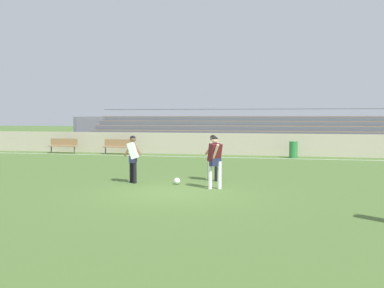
{
  "coord_description": "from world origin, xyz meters",
  "views": [
    {
      "loc": [
        3.41,
        -12.93,
        2.31
      ],
      "look_at": [
        -0.32,
        3.84,
        1.23
      ],
      "focal_mm": 41.91,
      "sensor_mm": 36.0,
      "label": 1
    }
  ],
  "objects_px": {
    "player_dark_pressing_high": "(215,158)",
    "bleacher_stand": "(272,133)",
    "bench_near_bin": "(63,144)",
    "soccer_ball": "(177,181)",
    "bench_far_left": "(118,145)",
    "trash_bin": "(293,150)",
    "player_white_overlapping": "(133,155)",
    "player_white_deep_cover": "(213,154)"
  },
  "relations": [
    {
      "from": "player_dark_pressing_high",
      "to": "bleacher_stand",
      "type": "bearing_deg",
      "value": 86.04
    },
    {
      "from": "bleacher_stand",
      "to": "bench_near_bin",
      "type": "relative_size",
      "value": 14.23
    },
    {
      "from": "player_dark_pressing_high",
      "to": "soccer_ball",
      "type": "xyz_separation_m",
      "value": [
        -1.4,
        0.64,
        -0.88
      ]
    },
    {
      "from": "bleacher_stand",
      "to": "soccer_ball",
      "type": "height_order",
      "value": "bleacher_stand"
    },
    {
      "from": "bleacher_stand",
      "to": "bench_far_left",
      "type": "distance_m",
      "value": 9.94
    },
    {
      "from": "bleacher_stand",
      "to": "trash_bin",
      "type": "bearing_deg",
      "value": -73.04
    },
    {
      "from": "trash_bin",
      "to": "player_dark_pressing_high",
      "type": "distance_m",
      "value": 11.48
    },
    {
      "from": "bleacher_stand",
      "to": "player_white_overlapping",
      "type": "relative_size",
      "value": 15.69
    },
    {
      "from": "bench_near_bin",
      "to": "player_dark_pressing_high",
      "type": "relative_size",
      "value": 1.08
    },
    {
      "from": "bench_far_left",
      "to": "bleacher_stand",
      "type": "bearing_deg",
      "value": 26.17
    },
    {
      "from": "player_white_overlapping",
      "to": "soccer_ball",
      "type": "xyz_separation_m",
      "value": [
        1.56,
        -0.0,
        -0.86
      ]
    },
    {
      "from": "bleacher_stand",
      "to": "player_dark_pressing_high",
      "type": "bearing_deg",
      "value": -93.96
    },
    {
      "from": "bench_near_bin",
      "to": "soccer_ball",
      "type": "relative_size",
      "value": 8.18
    },
    {
      "from": "player_white_deep_cover",
      "to": "player_dark_pressing_high",
      "type": "bearing_deg",
      "value": -78.26
    },
    {
      "from": "trash_bin",
      "to": "player_white_overlapping",
      "type": "distance_m",
      "value": 11.88
    },
    {
      "from": "bench_far_left",
      "to": "player_dark_pressing_high",
      "type": "bearing_deg",
      "value": -55.47
    },
    {
      "from": "bench_near_bin",
      "to": "bleacher_stand",
      "type": "bearing_deg",
      "value": 19.27
    },
    {
      "from": "player_white_deep_cover",
      "to": "soccer_ball",
      "type": "xyz_separation_m",
      "value": [
        -1.04,
        -1.08,
        -0.86
      ]
    },
    {
      "from": "soccer_ball",
      "to": "player_white_deep_cover",
      "type": "bearing_deg",
      "value": 45.99
    },
    {
      "from": "player_dark_pressing_high",
      "to": "bench_near_bin",
      "type": "bearing_deg",
      "value": 135.17
    },
    {
      "from": "player_white_deep_cover",
      "to": "bench_near_bin",
      "type": "bearing_deg",
      "value": 138.97
    },
    {
      "from": "bench_far_left",
      "to": "player_white_overlapping",
      "type": "distance_m",
      "value": 11.76
    },
    {
      "from": "trash_bin",
      "to": "soccer_ball",
      "type": "height_order",
      "value": "trash_bin"
    },
    {
      "from": "player_white_overlapping",
      "to": "player_dark_pressing_high",
      "type": "height_order",
      "value": "player_dark_pressing_high"
    },
    {
      "from": "player_white_overlapping",
      "to": "player_white_deep_cover",
      "type": "bearing_deg",
      "value": 22.49
    },
    {
      "from": "trash_bin",
      "to": "player_white_deep_cover",
      "type": "xyz_separation_m",
      "value": [
        -2.83,
        -9.47,
        0.51
      ]
    },
    {
      "from": "player_white_overlapping",
      "to": "player_white_deep_cover",
      "type": "height_order",
      "value": "player_white_deep_cover"
    },
    {
      "from": "bleacher_stand",
      "to": "bench_near_bin",
      "type": "height_order",
      "value": "bleacher_stand"
    },
    {
      "from": "bleacher_stand",
      "to": "trash_bin",
      "type": "relative_size",
      "value": 28.08
    },
    {
      "from": "player_white_overlapping",
      "to": "bench_far_left",
      "type": "bearing_deg",
      "value": 114.37
    },
    {
      "from": "player_dark_pressing_high",
      "to": "soccer_ball",
      "type": "relative_size",
      "value": 7.56
    },
    {
      "from": "bench_far_left",
      "to": "trash_bin",
      "type": "relative_size",
      "value": 1.97
    },
    {
      "from": "bleacher_stand",
      "to": "player_white_deep_cover",
      "type": "xyz_separation_m",
      "value": [
        -1.45,
        -14.0,
        -0.24
      ]
    },
    {
      "from": "bench_near_bin",
      "to": "player_white_overlapping",
      "type": "bearing_deg",
      "value": -51.69
    },
    {
      "from": "trash_bin",
      "to": "player_white_deep_cover",
      "type": "height_order",
      "value": "player_white_deep_cover"
    },
    {
      "from": "bench_far_left",
      "to": "soccer_ball",
      "type": "distance_m",
      "value": 12.49
    },
    {
      "from": "player_white_overlapping",
      "to": "player_white_deep_cover",
      "type": "distance_m",
      "value": 2.82
    },
    {
      "from": "trash_bin",
      "to": "bench_near_bin",
      "type": "bearing_deg",
      "value": 179.36
    },
    {
      "from": "bench_near_bin",
      "to": "player_white_deep_cover",
      "type": "relative_size",
      "value": 1.1
    },
    {
      "from": "bleacher_stand",
      "to": "player_white_overlapping",
      "type": "height_order",
      "value": "bleacher_stand"
    },
    {
      "from": "trash_bin",
      "to": "soccer_ball",
      "type": "xyz_separation_m",
      "value": [
        -3.87,
        -10.55,
        -0.35
      ]
    },
    {
      "from": "trash_bin",
      "to": "player_dark_pressing_high",
      "type": "bearing_deg",
      "value": -102.43
    }
  ]
}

